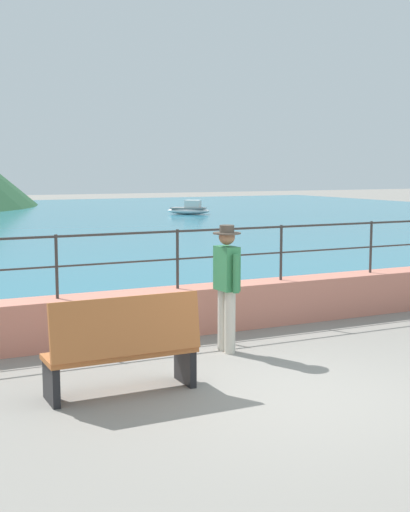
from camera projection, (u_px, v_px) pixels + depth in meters
ground_plane at (294, 394)px, 7.75m from camera, size 120.00×120.00×0.00m
promenade_wall at (178, 311)px, 10.55m from camera, size 20.00×0.56×0.70m
railing at (177, 248)px, 10.43m from camera, size 18.44×0.04×0.90m
bench_main at (124, 346)px, 7.66m from camera, size 1.70×0.56×1.13m
person_walking at (227, 282)px, 9.43m from camera, size 0.38×0.57×1.75m
boat_2 at (189, 209)px, 37.20m from camera, size 2.34×2.17×0.76m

